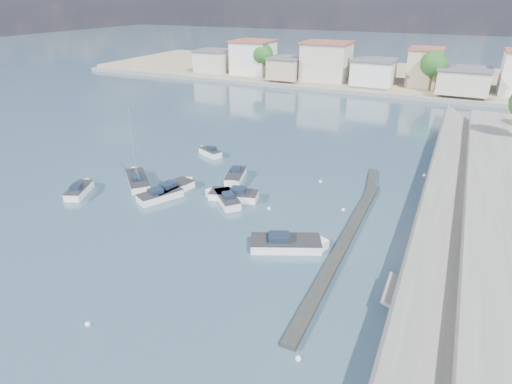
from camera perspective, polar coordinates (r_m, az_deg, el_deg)
ground at (r=65.60m, az=12.31°, el=7.13°), size 400.00×400.00×0.00m
seawall_walkway at (r=39.18m, az=29.41°, el=-6.76°), size 5.00×90.00×1.80m
breakwater at (r=39.50m, az=12.45°, el=-4.82°), size 2.00×31.02×0.35m
far_shore_land at (r=115.53m, az=18.78°, el=14.30°), size 160.00×40.00×1.40m
far_shore_quay at (r=95.10m, az=16.95°, el=12.31°), size 160.00×2.50×0.80m
far_town at (r=99.23m, az=24.14°, el=14.43°), size 113.01×12.80×8.35m
shore_trees at (r=90.44m, az=22.45°, el=14.72°), size 74.56×38.32×7.92m
motorboat_a at (r=49.31m, az=-22.42°, el=0.25°), size 3.11×4.54×1.48m
motorboat_b at (r=45.45m, az=-12.39°, el=-0.42°), size 3.71×5.01×1.48m
motorboat_c at (r=43.72m, az=-3.96°, el=-0.91°), size 4.21×4.16×1.48m
motorboat_d at (r=44.47m, az=-3.33°, el=-0.43°), size 5.68×3.17×1.48m
motorboat_e at (r=46.77m, az=-10.91°, el=0.46°), size 3.00×5.75×1.48m
motorboat_f at (r=57.05m, az=-6.22°, el=5.29°), size 3.84×2.78×1.48m
motorboat_g at (r=48.90m, az=-2.79°, el=2.01°), size 2.86×5.08×1.48m
motorboat_h at (r=36.07m, az=4.49°, el=-6.94°), size 6.45×4.50×1.48m
sailboat at (r=49.91m, az=-15.56°, el=1.62°), size 5.68×5.54×9.00m
mooring_buoys at (r=39.63m, az=6.94°, el=-4.46°), size 17.43×35.99×0.37m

